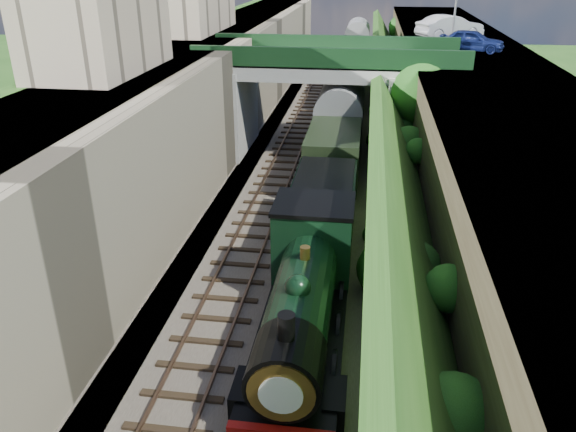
{
  "coord_description": "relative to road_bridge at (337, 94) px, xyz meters",
  "views": [
    {
      "loc": [
        2.83,
        -11.36,
        11.86
      ],
      "look_at": [
        0.0,
        8.62,
        2.55
      ],
      "focal_mm": 35.0,
      "sensor_mm": 36.0,
      "label": 1
    }
  ],
  "objects": [
    {
      "name": "ground",
      "position": [
        -0.94,
        -24.0,
        -4.08
      ],
      "size": [
        160.0,
        160.0,
        0.0
      ],
      "primitive_type": "plane",
      "color": "#1E4714",
      "rests_on": "ground"
    },
    {
      "name": "trackbed",
      "position": [
        -0.94,
        -4.0,
        -3.98
      ],
      "size": [
        10.0,
        90.0,
        0.2
      ],
      "primitive_type": "cube",
      "color": "#473F38",
      "rests_on": "ground"
    },
    {
      "name": "retaining_wall",
      "position": [
        -6.44,
        -4.0,
        -0.58
      ],
      "size": [
        1.0,
        90.0,
        7.0
      ],
      "primitive_type": "cube",
      "color": "#756B56",
      "rests_on": "ground"
    },
    {
      "name": "street_plateau_left",
      "position": [
        -9.94,
        -4.0,
        -0.58
      ],
      "size": [
        6.0,
        90.0,
        7.0
      ],
      "primitive_type": "cube",
      "color": "#262628",
      "rests_on": "ground"
    },
    {
      "name": "street_plateau_right",
      "position": [
        8.56,
        -4.0,
        -0.95
      ],
      "size": [
        8.0,
        90.0,
        6.25
      ],
      "primitive_type": "cube",
      "color": "#262628",
      "rests_on": "ground"
    },
    {
      "name": "embankment_slope",
      "position": [
        4.03,
        -2.83,
        -1.34
      ],
      "size": [
        4.66,
        90.0,
        6.36
      ],
      "color": "#1E4714",
      "rests_on": "ground"
    },
    {
      "name": "track_left",
      "position": [
        -2.94,
        -4.0,
        -3.83
      ],
      "size": [
        2.5,
        90.0,
        0.2
      ],
      "color": "black",
      "rests_on": "trackbed"
    },
    {
      "name": "track_right",
      "position": [
        0.26,
        -4.0,
        -3.83
      ],
      "size": [
        2.5,
        90.0,
        0.2
      ],
      "color": "black",
      "rests_on": "trackbed"
    },
    {
      "name": "road_bridge",
      "position": [
        0.0,
        0.0,
        0.0
      ],
      "size": [
        16.0,
        6.4,
        7.25
      ],
      "color": "gray",
      "rests_on": "ground"
    },
    {
      "name": "building_near",
      "position": [
        -10.44,
        -10.0,
        4.92
      ],
      "size": [
        4.0,
        8.0,
        4.0
      ],
      "primitive_type": "cube",
      "color": "gray",
      "rests_on": "street_plateau_left"
    },
    {
      "name": "tree",
      "position": [
        4.97,
        -2.44,
        0.57
      ],
      "size": [
        3.6,
        3.8,
        6.6
      ],
      "color": "black",
      "rests_on": "ground"
    },
    {
      "name": "car_blue",
      "position": [
        8.4,
        3.84,
        2.88
      ],
      "size": [
        4.42,
        2.76,
        1.4
      ],
      "primitive_type": "imported",
      "rotation": [
        0.0,
        0.0,
        1.28
      ],
      "color": "navy",
      "rests_on": "street_plateau_right"
    },
    {
      "name": "car_silver",
      "position": [
        7.8,
        10.61,
        3.02
      ],
      "size": [
        5.33,
        4.03,
        1.68
      ],
      "primitive_type": "imported",
      "rotation": [
        0.0,
        0.0,
        2.08
      ],
      "color": "silver",
      "rests_on": "street_plateau_right"
    },
    {
      "name": "locomotive",
      "position": [
        0.26,
        -20.22,
        -2.18
      ],
      "size": [
        3.1,
        10.22,
        3.83
      ],
      "color": "black",
      "rests_on": "trackbed"
    },
    {
      "name": "tender",
      "position": [
        0.26,
        -12.85,
        -2.46
      ],
      "size": [
        2.7,
        6.0,
        3.05
      ],
      "color": "black",
      "rests_on": "trackbed"
    },
    {
      "name": "coach_front",
      "position": [
        0.26,
        -0.25,
        -2.03
      ],
      "size": [
        2.9,
        18.0,
        3.7
      ],
      "color": "black",
      "rests_on": "trackbed"
    },
    {
      "name": "coach_middle",
      "position": [
        0.26,
        18.55,
        -2.03
      ],
      "size": [
        2.9,
        18.0,
        3.7
      ],
      "color": "black",
      "rests_on": "trackbed"
    },
    {
      "name": "coach_rear",
      "position": [
        0.26,
        37.35,
        -2.03
      ],
      "size": [
        2.9,
        18.0,
        3.7
      ],
      "color": "black",
      "rests_on": "trackbed"
    }
  ]
}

